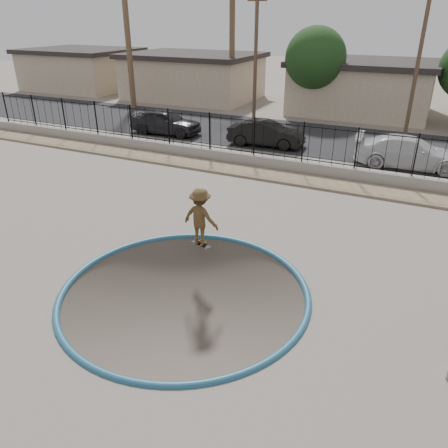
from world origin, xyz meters
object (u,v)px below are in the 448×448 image
car_a (166,122)px  skateboard (201,244)px  car_b (266,134)px  car_c (409,152)px  skater (201,220)px

car_a → skateboard: bearing=-146.1°
skateboard → car_b: 12.66m
skateboard → car_c: 13.04m
skateboard → car_c: size_ratio=0.16×
car_a → skater: bearing=-146.1°
skateboard → car_a: 15.38m
car_a → car_c: 14.67m
car_b → car_c: size_ratio=0.83×
skater → car_b: bearing=-75.4°
skateboard → car_b: bearing=115.6°
skater → car_a: (-9.17, 12.32, -0.16)m
skateboard → car_b: size_ratio=0.19×
skater → car_c: size_ratio=0.37×
skater → car_c: bearing=-111.1°
skater → car_a: skater is taller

